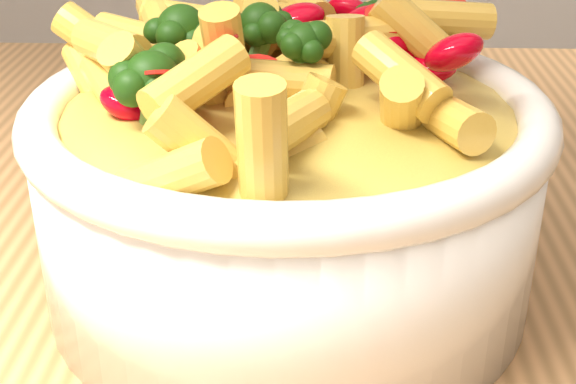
{
  "coord_description": "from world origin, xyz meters",
  "views": [
    {
      "loc": [
        -0.09,
        -0.45,
        1.15
      ],
      "look_at": [
        -0.1,
        -0.07,
        0.96
      ],
      "focal_mm": 50.0,
      "sensor_mm": 36.0,
      "label": 1
    }
  ],
  "objects": [
    {
      "name": "table",
      "position": [
        0.0,
        0.0,
        0.8
      ],
      "size": [
        1.2,
        0.8,
        0.9
      ],
      "color": "tan",
      "rests_on": "ground"
    },
    {
      "name": "serving_bowl",
      "position": [
        -0.1,
        -0.07,
        0.96
      ],
      "size": [
        0.27,
        0.27,
        0.12
      ],
      "color": "white",
      "rests_on": "table"
    },
    {
      "name": "pasta_salad",
      "position": [
        -0.1,
        -0.07,
        1.03
      ],
      "size": [
        0.21,
        0.21,
        0.05
      ],
      "color": "#E7B949",
      "rests_on": "serving_bowl"
    }
  ]
}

